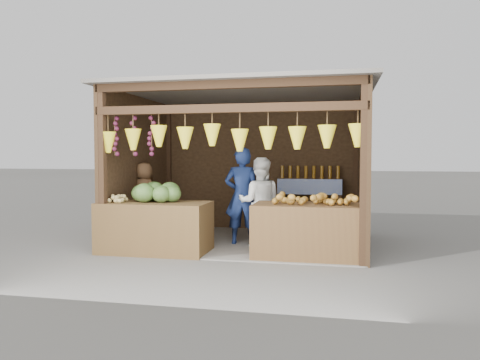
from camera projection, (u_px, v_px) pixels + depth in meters
name	position (u px, v px, depth m)	size (l,w,h in m)	color
ground	(245.00, 242.00, 8.21)	(80.00, 80.00, 0.00)	#514F49
stall_structure	(242.00, 147.00, 8.09)	(4.30, 3.30, 2.66)	slate
back_shelf	(310.00, 189.00, 9.21)	(1.25, 0.32, 1.32)	#382314
counter_left	(155.00, 227.00, 7.37)	(1.71, 0.85, 0.79)	#4B3419
counter_right	(309.00, 231.00, 6.95)	(1.63, 0.85, 0.80)	#4C2E19
stool	(145.00, 232.00, 8.54)	(0.29, 0.29, 0.27)	black
man_standing	(242.00, 196.00, 7.95)	(0.61, 0.40, 1.67)	#14224C
woman_standing	(260.00, 202.00, 7.79)	(0.73, 0.57, 1.49)	white
vendor_seated	(144.00, 193.00, 8.50)	(0.56, 0.36, 1.14)	brown
melon_pile	(155.00, 192.00, 7.43)	(1.00, 0.50, 0.32)	#1F4813
tanfruit_pile	(119.00, 198.00, 7.36)	(0.34, 0.40, 0.13)	tan
mango_pile	(315.00, 197.00, 6.86)	(1.40, 0.64, 0.22)	#D2521C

